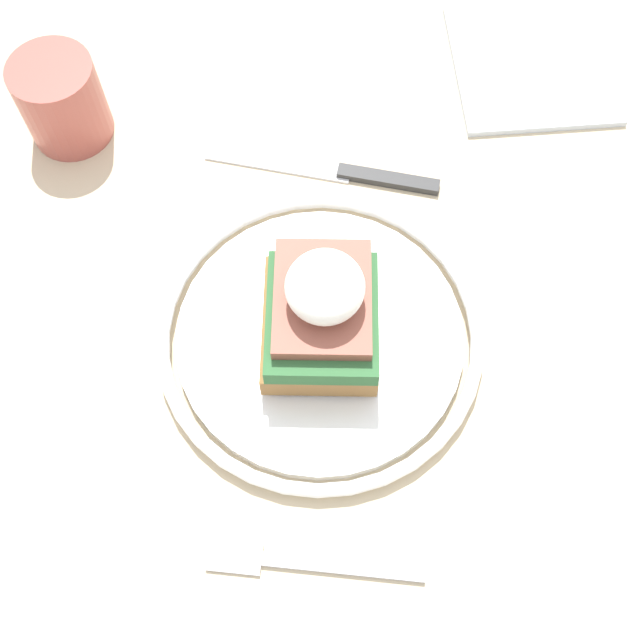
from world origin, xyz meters
name	(u,v)px	position (x,y,z in m)	size (l,w,h in m)	color
ground_plane	(354,546)	(0.00, 0.00, 0.00)	(6.00, 6.00, 0.00)	#9E9993
dining_table	(381,432)	(0.00, 0.00, 0.61)	(0.82, 0.83, 0.73)	#C6B28E
plate	(320,335)	(0.03, 0.05, 0.74)	(0.24, 0.24, 0.02)	white
sandwich	(322,312)	(0.03, 0.05, 0.78)	(0.10, 0.08, 0.08)	olive
fork	(303,563)	(-0.13, 0.06, 0.73)	(0.03, 0.14, 0.00)	silver
knife	(341,172)	(0.18, 0.04, 0.73)	(0.05, 0.19, 0.01)	#2D2D2D
cup	(61,99)	(0.22, 0.27, 0.77)	(0.07, 0.07, 0.07)	#AD5147
napkin	(532,66)	(0.30, -0.13, 0.74)	(0.14, 0.14, 0.01)	silver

